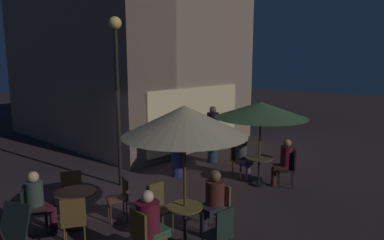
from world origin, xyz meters
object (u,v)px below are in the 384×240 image
Objects in this scene: cafe_chair_3 at (143,232)px; cafe_chair_5 at (239,156)px; menu_sandwich_board at (4,238)px; patron_seated_2 at (284,160)px; patron_seated_4 at (38,198)px; cafe_chair_2 at (158,203)px; cafe_chair_4 at (290,165)px; cafe_table_2 at (76,200)px; cafe_chair_0 at (221,231)px; patron_standing_6 at (177,145)px; patron_seated_1 at (151,221)px; cafe_chair_6 at (72,187)px; cafe_chair_7 at (30,205)px; patron_seated_0 at (213,198)px; cafe_table_0 at (185,219)px; street_lamp_near_corner at (117,73)px; cafe_table_1 at (259,165)px; cafe_chair_8 at (74,218)px; patio_umbrella_1 at (261,110)px; cafe_chair_9 at (121,195)px; patron_standing_5 at (213,134)px; patio_umbrella_0 at (185,121)px; cafe_chair_1 at (218,203)px; patron_seated_3 at (242,153)px.

cafe_chair_5 is at bearing 21.44° from cafe_chair_3.
cafe_chair_3 is at bearing -68.06° from menu_sandwich_board.
patron_seated_2 is 5.79m from patron_seated_4.
cafe_chair_2 is 3.94m from cafe_chair_4.
cafe_chair_0 is at bearing -74.13° from cafe_table_2.
patron_seated_4 is at bearing 31.48° from patron_standing_6.
patron_seated_1 is (-4.42, -1.36, 0.12)m from cafe_chair_5.
cafe_chair_6 is 0.73× the size of patron_seated_4.
patron_seated_1 reaches higher than cafe_chair_5.
menu_sandwich_board is at bearing -105.93° from cafe_chair_7.
cafe_chair_5 is (3.77, 2.28, -0.01)m from cafe_chair_0.
cafe_chair_2 is at bearing -47.75° from patron_seated_0.
cafe_chair_5 is at bearing 21.14° from cafe_table_0.
street_lamp_near_corner is 4.33m from patron_seated_1.
cafe_chair_3 is (0.04, -1.99, 0.03)m from cafe_table_2.
cafe_chair_6 is 0.99m from patron_seated_4.
cafe_table_1 is 0.78× the size of cafe_chair_8.
cafe_table_2 is at bearing 0.00° from cafe_chair_8.
patio_umbrella_1 is 2.40× the size of cafe_chair_5.
cafe_chair_3 is 1.79m from cafe_chair_9.
patron_seated_0 is (-2.98, -1.48, 0.11)m from cafe_chair_5.
cafe_chair_0 is 5.77m from patron_standing_5.
cafe_chair_6 is 2.71m from patron_seated_1.
patio_umbrella_1 reaches higher than cafe_table_0.
cafe_chair_7 is at bearing 123.62° from patio_umbrella_0.
patron_seated_2 is at bearing 142.34° from patron_standing_6.
patio_umbrella_1 reaches higher than patron_seated_0.
cafe_chair_8 is at bearing 136.52° from cafe_table_0.
menu_sandwich_board is 1.05× the size of cafe_chair_1.
patio_umbrella_1 reaches higher than cafe_chair_9.
cafe_chair_2 is 0.76× the size of patron_seated_4.
patron_standing_5 is (4.43, 1.18, 0.38)m from cafe_chair_9.
patron_seated_4 is at bearing -42.32° from cafe_chair_6.
patron_seated_3 is at bearing 16.16° from patron_seated_4.
cafe_chair_9 is (-0.96, 1.76, -0.02)m from cafe_chair_1.
patron_seated_4 is (-1.49, 2.37, -1.55)m from patio_umbrella_0.
cafe_chair_3 is at bearing -0.16° from cafe_chair_1.
patio_umbrella_1 is at bearing 10.63° from cafe_table_0.
cafe_chair_8 is 0.77× the size of patron_seated_2.
cafe_chair_8 is (-4.87, 0.65, 0.05)m from cafe_table_1.
patron_seated_3 is at bearing -150.92° from patron_seated_0.
cafe_chair_5 is 0.80× the size of patron_seated_1.
patron_standing_5 reaches higher than patron_seated_4.
cafe_chair_6 is 3.19m from patron_standing_6.
patron_seated_3 is at bearing 76.10° from patio_umbrella_1.
cafe_chair_4 is (4.01, 0.85, -0.01)m from cafe_chair_0.
cafe_table_1 is at bearing -47.53° from street_lamp_near_corner.
cafe_chair_1 is 0.71× the size of patron_seated_2.
patron_seated_3 is (4.53, 1.21, 0.14)m from cafe_chair_3.
patio_umbrella_1 is at bearing -0.00° from patron_seated_2.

